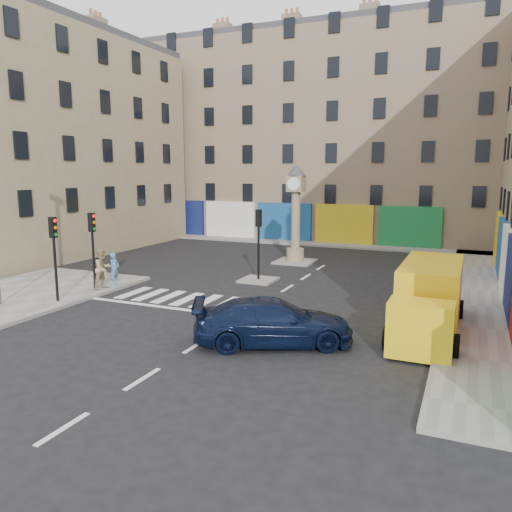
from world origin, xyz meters
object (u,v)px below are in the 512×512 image
Objects in this scene: traffic_light_left_near at (54,245)px; pedestrian_tan at (103,269)px; navy_sedan at (273,322)px; traffic_light_left_far at (93,239)px; yellow_van at (429,299)px; pedestrian_blue at (115,269)px; traffic_light_island at (259,233)px; clock_pillar at (296,207)px.

traffic_light_left_near reaches higher than pedestrian_tan.
navy_sedan is 10.95m from pedestrian_tan.
traffic_light_left_far reaches higher than yellow_van.
traffic_light_left_near is 2.27× the size of pedestrian_blue.
traffic_light_island is 0.61× the size of clock_pillar.
traffic_light_left_far reaches higher than navy_sedan.
pedestrian_blue is 0.82× the size of pedestrian_tan.
traffic_light_left_near is 2.40m from traffic_light_left_far.
yellow_van is (15.30, 0.10, -1.40)m from traffic_light_left_far.
traffic_light_left_far is 0.61× the size of clock_pillar.
traffic_light_island is 8.04m from pedestrian_tan.
clock_pillar is 14.63m from yellow_van.
navy_sedan is 11.26m from pedestrian_blue.
navy_sedan is at bearing -73.79° from clock_pillar.
traffic_light_island is 0.69× the size of navy_sedan.
yellow_van reaches higher than pedestrian_blue.
yellow_van is at bearing -30.47° from traffic_light_island.
clock_pillar is at bearing 90.00° from traffic_light_island.
pedestrian_blue is (-15.00, 1.01, -0.26)m from yellow_van.
clock_pillar is 3.08× the size of pedestrian_tan.
clock_pillar reaches higher than pedestrian_tan.
traffic_light_island is at bearing 40.60° from traffic_light_left_far.
traffic_light_left_far is 1.00× the size of traffic_light_island.
traffic_light_left_far is 1.53m from pedestrian_tan.
traffic_light_left_near is 1.00× the size of traffic_light_island.
pedestrian_blue is at bearing 74.91° from traffic_light_left_far.
pedestrian_tan is at bearing 178.13° from pedestrian_blue.
yellow_van is (9.00, -5.30, -1.37)m from traffic_light_island.
pedestrian_tan is (-15.00, 0.15, -0.08)m from yellow_van.
pedestrian_blue is at bearing 176.34° from yellow_van.
clock_pillar is at bearing 65.45° from traffic_light_left_near.
traffic_light_left_far is at bearing 136.11° from pedestrian_tan.
traffic_light_island is 7.55m from pedestrian_blue.
traffic_light_left_near is 15.57m from yellow_van.
traffic_light_left_near reaches higher than yellow_van.
traffic_light_island reaches higher than pedestrian_tan.
traffic_light_island is 1.87× the size of pedestrian_tan.
yellow_van is 15.04m from pedestrian_blue.
clock_pillar is 3.74× the size of pedestrian_blue.
traffic_light_island is at bearing -90.00° from clock_pillar.
traffic_light_left_far is at bearing -179.42° from yellow_van.
pedestrian_tan is (-6.00, -11.14, -2.41)m from clock_pillar.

